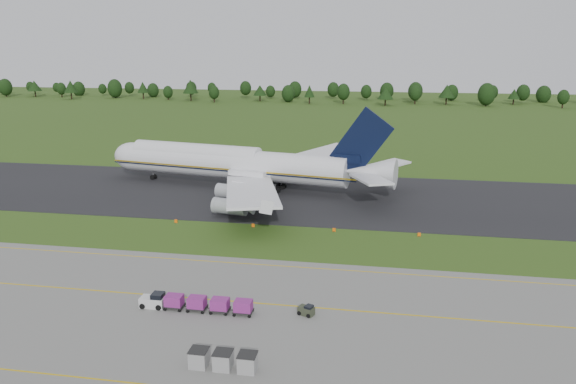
% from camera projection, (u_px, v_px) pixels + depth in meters
% --- Properties ---
extents(ground, '(600.00, 600.00, 0.00)m').
position_uv_depth(ground, '(254.00, 240.00, 89.18)').
color(ground, '#2C4815').
rests_on(ground, ground).
extents(apron, '(300.00, 52.00, 0.06)m').
position_uv_depth(apron, '(177.00, 351.00, 56.77)').
color(apron, slate).
rests_on(apron, ground).
extents(taxiway, '(300.00, 40.00, 0.08)m').
position_uv_depth(taxiway, '(285.00, 195.00, 115.86)').
color(taxiway, black).
rests_on(taxiway, ground).
extents(apron_markings, '(300.00, 30.20, 0.01)m').
position_uv_depth(apron_markings, '(199.00, 319.00, 63.45)').
color(apron_markings, '#C5A30B').
rests_on(apron_markings, apron).
extents(tree_line, '(527.20, 24.00, 11.89)m').
position_uv_depth(tree_line, '(380.00, 92.00, 294.63)').
color(tree_line, black).
rests_on(tree_line, ground).
extents(aircraft, '(66.40, 63.44, 18.57)m').
position_uv_depth(aircraft, '(237.00, 163.00, 120.96)').
color(aircraft, silver).
rests_on(aircraft, ground).
extents(baggage_train, '(13.56, 1.73, 1.67)m').
position_uv_depth(baggage_train, '(194.00, 303.00, 65.29)').
color(baggage_train, silver).
rests_on(baggage_train, apron).
extents(utility_cart, '(2.04, 1.66, 0.97)m').
position_uv_depth(utility_cart, '(306.00, 311.00, 64.26)').
color(utility_cart, '#2F3424').
rests_on(utility_cart, apron).
extents(uld_row, '(6.58, 1.78, 1.76)m').
position_uv_depth(uld_row, '(223.00, 360.00, 53.48)').
color(uld_row, gray).
rests_on(uld_row, apron).
extents(edge_markers, '(41.97, 0.30, 0.60)m').
position_uv_depth(edge_markers, '(293.00, 228.00, 94.36)').
color(edge_markers, '#FE6208').
rests_on(edge_markers, ground).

